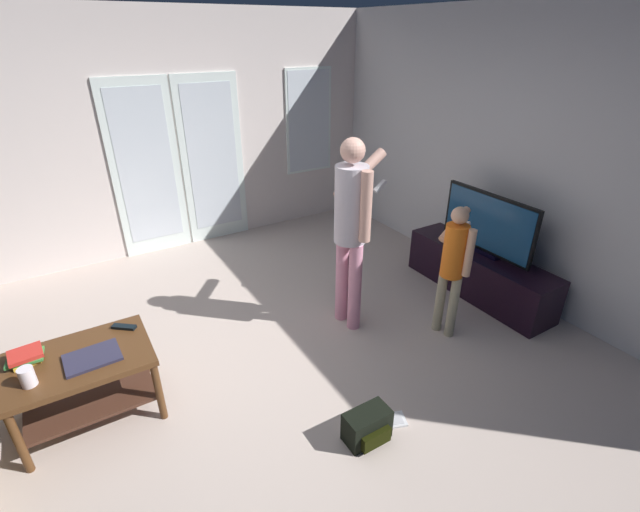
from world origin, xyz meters
name	(u,v)px	position (x,y,z in m)	size (l,w,h in m)	color
ground_plane	(246,382)	(0.00, 0.00, -0.01)	(5.82, 5.51, 0.02)	beige
wall_back_with_doors	(148,142)	(0.09, 2.72, 1.30)	(5.82, 0.09, 2.68)	silver
wall_right_plain	(522,160)	(2.88, 0.00, 1.33)	(0.06, 5.51, 2.65)	silver
coffee_table	(84,374)	(-1.02, 0.24, 0.37)	(0.88, 0.61, 0.51)	#513017
tv_stand	(479,273)	(2.53, -0.03, 0.23)	(0.42, 1.57, 0.45)	black
flat_screen_tv	(488,224)	(2.52, -0.03, 0.76)	(0.08, 1.02, 0.61)	black
person_adult	(352,220)	(1.12, 0.24, 1.01)	(0.67, 0.49, 1.69)	pink
person_child	(454,260)	(1.76, -0.33, 0.71)	(0.49, 0.40, 1.18)	tan
backpack	(368,426)	(0.48, -0.91, 0.11)	(0.30, 0.21, 0.22)	black
loose_keyboard	(374,423)	(0.59, -0.85, 0.01)	(0.46, 0.27, 0.02)	white
laptop_closed	(92,357)	(-0.95, 0.17, 0.52)	(0.33, 0.25, 0.02)	#2B2A41
cup_near_edge	(27,377)	(-1.29, 0.11, 0.57)	(0.09, 0.09, 0.12)	white
tv_remote_black	(124,327)	(-0.71, 0.41, 0.52)	(0.17, 0.05, 0.02)	black
book_stack	(25,357)	(-1.31, 0.37, 0.55)	(0.22, 0.19, 0.07)	gold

